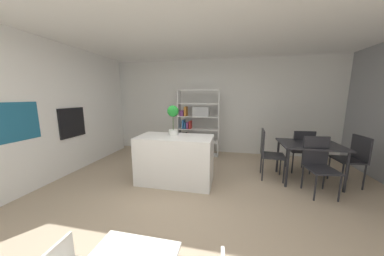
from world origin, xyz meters
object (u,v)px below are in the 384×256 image
at_px(dining_chair_near, 318,161).
at_px(dining_table, 310,148).
at_px(kitchen_island, 175,159).
at_px(potted_plant_on_island, 173,116).
at_px(dining_chair_window_side, 354,156).
at_px(built_in_oven, 72,122).
at_px(dining_chair_far, 301,148).
at_px(dining_chair_island_side, 267,150).
at_px(open_bookshelf, 197,120).

bearing_deg(dining_chair_near, dining_table, 80.97).
bearing_deg(kitchen_island, potted_plant_on_island, 118.69).
bearing_deg(dining_chair_window_side, built_in_oven, -88.43).
relative_size(dining_chair_far, dining_chair_near, 0.97).
distance_m(potted_plant_on_island, dining_chair_island_side, 1.98).
bearing_deg(potted_plant_on_island, built_in_oven, -177.82).
relative_size(built_in_oven, dining_chair_near, 0.65).
relative_size(dining_chair_window_side, dining_chair_near, 0.97).
bearing_deg(dining_table, dining_chair_island_side, 179.40).
height_order(kitchen_island, dining_chair_window_side, dining_chair_window_side).
height_order(dining_table, dining_chair_far, dining_chair_far).
xyz_separation_m(open_bookshelf, dining_table, (2.40, -1.20, -0.31)).
distance_m(kitchen_island, open_bookshelf, 1.84).
relative_size(potted_plant_on_island, dining_chair_window_side, 0.61).
height_order(potted_plant_on_island, dining_chair_island_side, potted_plant_on_island).
relative_size(built_in_oven, dining_chair_window_side, 0.67).
relative_size(built_in_oven, open_bookshelf, 0.34).
bearing_deg(dining_chair_window_side, potted_plant_on_island, -86.35).
bearing_deg(dining_chair_island_side, open_bookshelf, 58.28).
distance_m(kitchen_island, potted_plant_on_island, 0.82).
distance_m(dining_table, dining_chair_near, 0.43).
distance_m(built_in_oven, dining_table, 4.82).
height_order(potted_plant_on_island, dining_chair_near, potted_plant_on_island).
xyz_separation_m(dining_chair_island_side, dining_chair_far, (0.75, 0.42, -0.02)).
height_order(kitchen_island, dining_chair_far, dining_chair_far).
height_order(potted_plant_on_island, open_bookshelf, open_bookshelf).
relative_size(dining_chair_far, dining_chair_window_side, 1.00).
distance_m(dining_chair_window_side, dining_chair_near, 0.86).
bearing_deg(kitchen_island, open_bookshelf, 87.04).
height_order(potted_plant_on_island, dining_chair_window_side, potted_plant_on_island).
bearing_deg(dining_chair_far, kitchen_island, 17.78).
bearing_deg(dining_chair_near, dining_chair_island_side, 142.60).
relative_size(dining_chair_island_side, dining_chair_window_side, 1.06).
height_order(dining_chair_island_side, dining_chair_window_side, dining_chair_island_side).
distance_m(potted_plant_on_island, dining_chair_far, 2.79).
height_order(potted_plant_on_island, dining_chair_far, potted_plant_on_island).
bearing_deg(dining_table, kitchen_island, -167.43).
relative_size(built_in_oven, kitchen_island, 0.44).
bearing_deg(built_in_oven, dining_table, 6.02).
bearing_deg(built_in_oven, dining_chair_island_side, 7.24).
bearing_deg(dining_chair_island_side, dining_chair_near, -115.94).
distance_m(built_in_oven, dining_chair_near, 4.79).
bearing_deg(dining_table, open_bookshelf, 153.30).
distance_m(built_in_oven, dining_chair_island_side, 4.09).
height_order(dining_table, dining_chair_near, dining_chair_near).
relative_size(kitchen_island, dining_chair_window_side, 1.51).
height_order(kitchen_island, dining_chair_island_side, dining_chair_island_side).
distance_m(built_in_oven, kitchen_island, 2.37).
xyz_separation_m(built_in_oven, open_bookshelf, (2.38, 1.71, -0.11)).
xyz_separation_m(potted_plant_on_island, dining_chair_far, (2.57, 0.85, -0.70)).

